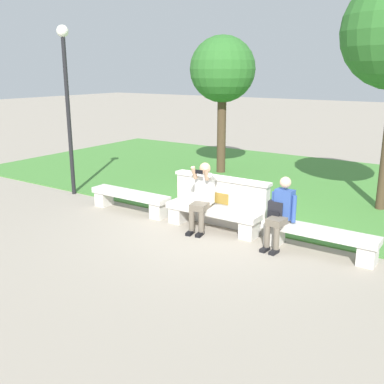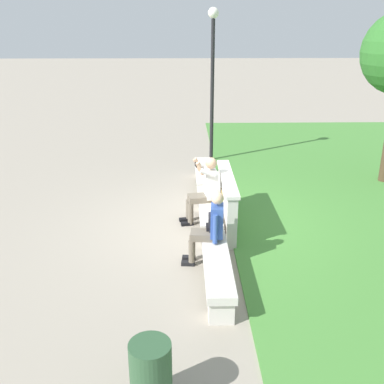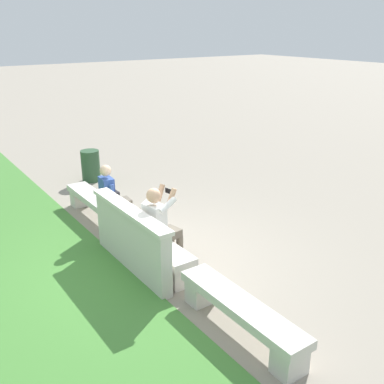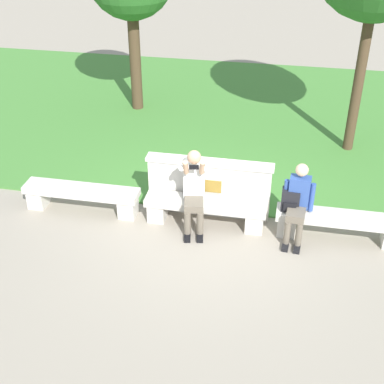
# 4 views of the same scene
# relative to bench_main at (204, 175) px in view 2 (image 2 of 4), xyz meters

# --- Properties ---
(ground_plane) EXTENTS (80.00, 80.00, 0.00)m
(ground_plane) POSITION_rel_bench_main_xyz_m (2.14, 0.00, -0.30)
(ground_plane) COLOR gray
(bench_main) EXTENTS (1.98, 0.40, 0.45)m
(bench_main) POSITION_rel_bench_main_xyz_m (0.00, 0.00, 0.00)
(bench_main) COLOR beige
(bench_main) RESTS_ON ground
(bench_near) EXTENTS (1.98, 0.40, 0.45)m
(bench_near) POSITION_rel_bench_main_xyz_m (2.14, 0.00, 0.00)
(bench_near) COLOR beige
(bench_near) RESTS_ON ground
(bench_mid) EXTENTS (1.98, 0.40, 0.45)m
(bench_mid) POSITION_rel_bench_main_xyz_m (4.27, 0.00, 0.00)
(bench_mid) COLOR beige
(bench_mid) RESTS_ON ground
(backrest_wall_with_plaque) EXTENTS (2.10, 0.24, 1.01)m
(backrest_wall_with_plaque) POSITION_rel_bench_main_xyz_m (2.14, 0.34, 0.22)
(backrest_wall_with_plaque) COLOR beige
(backrest_wall_with_plaque) RESTS_ON ground
(person_photographer) EXTENTS (0.52, 0.77, 1.32)m
(person_photographer) POSITION_rel_bench_main_xyz_m (1.96, -0.08, 0.44)
(person_photographer) COLOR black
(person_photographer) RESTS_ON ground
(person_distant) EXTENTS (0.48, 0.69, 1.26)m
(person_distant) POSITION_rel_bench_main_xyz_m (3.59, -0.07, 0.37)
(person_distant) COLOR black
(person_distant) RESTS_ON ground
(backpack) EXTENTS (0.28, 0.24, 0.43)m
(backpack) POSITION_rel_bench_main_xyz_m (3.48, 0.01, 0.32)
(backpack) COLOR black
(backpack) RESTS_ON bench_mid
(trash_bin) EXTENTS (0.44, 0.44, 0.75)m
(trash_bin) POSITION_rel_bench_main_xyz_m (6.48, -0.84, 0.07)
(trash_bin) COLOR #2D5133
(trash_bin) RESTS_ON ground
(lamp_post) EXTENTS (0.28, 0.28, 4.07)m
(lamp_post) POSITION_rel_bench_main_xyz_m (-2.18, 0.30, 2.34)
(lamp_post) COLOR black
(lamp_post) RESTS_ON ground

